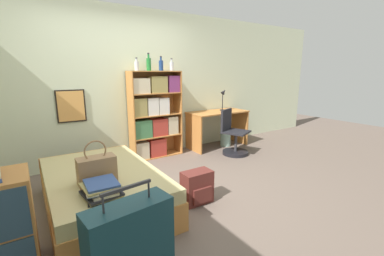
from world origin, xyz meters
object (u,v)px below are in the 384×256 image
bottle_blue (172,66)px  handbag (97,169)px  desk_chair (233,140)px  backpack (197,187)px  bookcase (153,115)px  desk_lamp (223,96)px  bottle_green (137,66)px  bottle_brown (149,64)px  book_stack_on_bed (102,189)px  waste_bin (225,139)px  bottle_clear (161,65)px  suitcase (130,250)px  desk (218,122)px  bed (103,189)px

bottle_blue → handbag: bearing=-137.4°
desk_chair → backpack: desk_chair is taller
bookcase → desk_lamp: bearing=-2.6°
bottle_green → backpack: size_ratio=0.56×
bookcase → bottle_brown: (-0.04, 0.03, 0.90)m
bottle_green → desk_chair: size_ratio=0.26×
book_stack_on_bed → waste_bin: book_stack_on_bed is taller
bottle_clear → desk_lamp: bottle_clear is taller
handbag → suitcase: (-0.04, -1.02, -0.24)m
bottle_blue → desk_lamp: size_ratio=0.48×
bottle_clear → desk: bearing=-4.2°
bookcase → waste_bin: size_ratio=5.58×
desk_chair → backpack: 1.99m
desk_chair → bottle_green: bearing=155.1°
bottle_clear → backpack: size_ratio=0.64×
bottle_clear → desk_lamp: (1.40, -0.03, -0.60)m
book_stack_on_bed → bottle_brown: size_ratio=1.22×
handbag → desk_chair: handbag is taller
handbag → bottle_brown: bottle_brown is taller
bottle_brown → desk_chair: 2.08m
bottle_clear → waste_bin: 2.05m
bottle_clear → backpack: 2.36m
handbag → backpack: size_ratio=1.13×
backpack → suitcase: bearing=-143.7°
bed → desk: (2.64, 1.22, 0.30)m
bottle_blue → waste_bin: bottle_blue is taller
book_stack_on_bed → bottle_blue: bottle_blue is taller
suitcase → bed: bearing=83.7°
desk → bed: bearing=-155.2°
bed → backpack: (0.97, -0.50, -0.03)m
desk_chair → backpack: size_ratio=2.18×
bed → waste_bin: (2.82, 1.16, -0.08)m
bottle_brown → bottle_blue: size_ratio=1.37×
suitcase → bookcase: bookcase is taller
bottle_green → bottle_brown: bearing=-3.1°
bottle_clear → bottle_blue: (0.22, 0.02, -0.01)m
bookcase → bed: bearing=-133.3°
handbag → bottle_brown: size_ratio=1.47×
desk_chair → waste_bin: 0.56m
bed → bottle_brown: size_ratio=6.03×
bookcase → bottle_brown: 0.90m
bottle_brown → handbag: bearing=-128.7°
desk → desk_chair: size_ratio=1.45×
bottle_blue → backpack: 2.42m
bed → suitcase: suitcase is taller
book_stack_on_bed → bottle_clear: bearing=50.5°
book_stack_on_bed → waste_bin: 3.47m
waste_bin → book_stack_on_bed: bearing=-149.3°
handbag → bottle_green: bearing=56.2°
bed → desk_lamp: desk_lamp is taller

